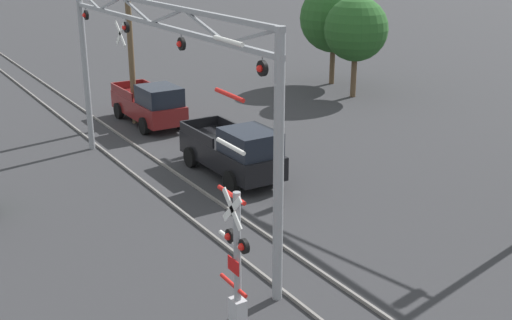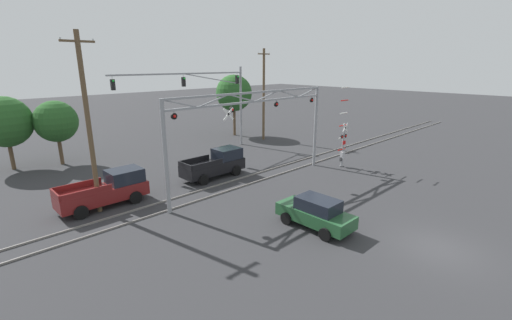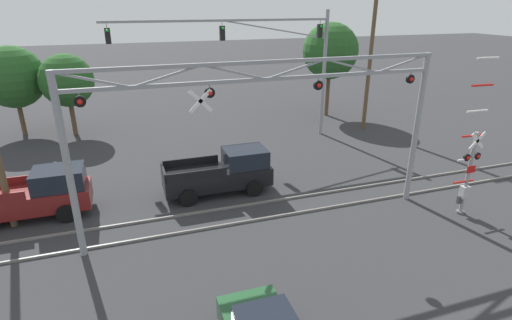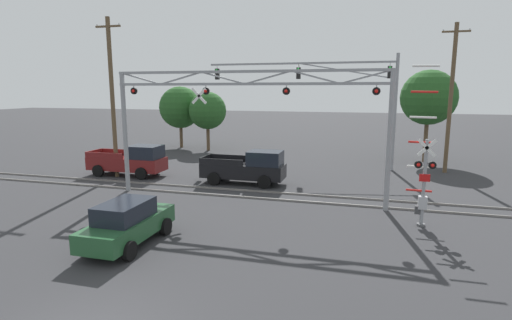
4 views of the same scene
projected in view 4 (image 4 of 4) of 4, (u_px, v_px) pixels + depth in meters
The scene contains 13 objects.
rail_track_near at pixel (247, 197), 21.91m from camera, with size 80.00×0.08×0.10m, color gray.
rail_track_far at pixel (254, 191), 23.27m from camera, with size 80.00×0.08×0.10m, color gray.
crossing_gantry at pixel (245, 111), 20.81m from camera, with size 14.76×0.29×6.87m.
crossing_signal_mast at pixel (423, 177), 17.11m from camera, with size 1.23×0.35×6.90m.
traffic_signal_span at pixel (345, 89), 29.47m from camera, with size 14.27×0.39×8.43m.
pickup_truck_lead at pixel (248, 168), 25.05m from camera, with size 5.23×2.09×2.15m.
pickup_truck_following at pixel (131, 161), 27.47m from camera, with size 5.35×2.09×2.15m.
sedan_waiting at pixel (127, 223), 15.21m from camera, with size 1.97×4.35×1.73m.
utility_pole_left at pixel (112, 97), 26.44m from camera, with size 1.80×0.28×10.50m.
utility_pole_right at pixel (451, 98), 27.78m from camera, with size 1.80×0.28×10.37m.
background_tree_beyond_span at pixel (180, 107), 40.47m from camera, with size 4.21×4.21×6.20m.
background_tree_far_left_verge at pixel (429, 98), 32.07m from camera, with size 4.41×4.41×7.47m.
background_tree_far_right_verge at pixel (208, 111), 38.46m from camera, with size 3.60×3.60×5.68m.
Camera 4 is at (6.19, -7.09, 5.89)m, focal length 28.00 mm.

